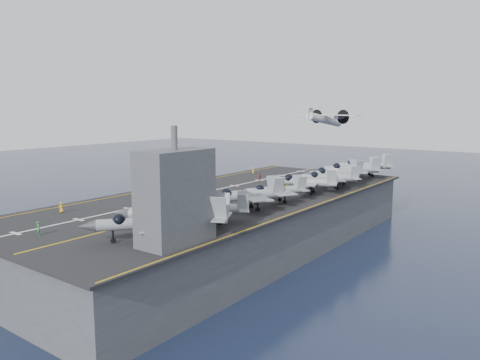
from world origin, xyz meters
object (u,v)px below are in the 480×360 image
Objects in this scene: transport_plane at (325,120)px; fighter_jet_0 at (145,222)px; tow_cart_a at (166,217)px; island_superstructure at (175,185)px.

fighter_jet_0 is at bearing -77.91° from transport_plane.
transport_plane is (-19.26, 89.91, 11.16)m from fighter_jet_0.
transport_plane is at bearing 99.77° from tow_cart_a.
transport_plane is at bearing 104.73° from island_superstructure.
island_superstructure is at bearing 23.45° from fighter_jet_0.
fighter_jet_0 is 10.72m from tow_cart_a.
island_superstructure is at bearing -75.27° from transport_plane.
transport_plane is (-23.19, 88.20, 6.20)m from island_superstructure.
transport_plane reaches higher than island_superstructure.
transport_plane is at bearing 102.09° from fighter_jet_0.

